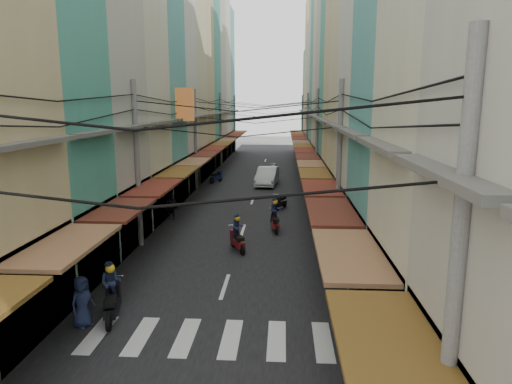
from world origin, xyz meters
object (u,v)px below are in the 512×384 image
at_px(traffic_sign, 350,240).
at_px(market_umbrella, 389,230).
at_px(bicycle, 403,269).
at_px(white_car, 267,185).

bearing_deg(traffic_sign, market_umbrella, 38.64).
bearing_deg(bicycle, white_car, 18.01).
xyz_separation_m(bicycle, market_umbrella, (-0.94, -1.05, 2.02)).
distance_m(white_car, market_umbrella, 22.06).
distance_m(bicycle, traffic_sign, 4.20).
bearing_deg(market_umbrella, traffic_sign, -141.36).
xyz_separation_m(white_car, market_umbrella, (5.71, -21.21, 2.02)).
distance_m(white_car, traffic_sign, 23.06).
xyz_separation_m(bicycle, traffic_sign, (-2.72, -2.47, 2.04)).
relative_size(bicycle, traffic_sign, 0.55).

